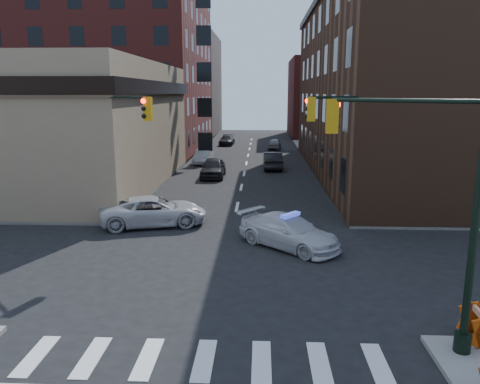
# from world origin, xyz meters

# --- Properties ---
(ground) EXTENTS (140.00, 140.00, 0.00)m
(ground) POSITION_xyz_m (0.00, 0.00, 0.00)
(ground) COLOR black
(ground) RESTS_ON ground
(sidewalk_nw) EXTENTS (34.00, 54.50, 0.15)m
(sidewalk_nw) POSITION_xyz_m (-23.00, 32.75, 0.07)
(sidewalk_nw) COLOR gray
(sidewalk_nw) RESTS_ON ground
(sidewalk_ne) EXTENTS (34.00, 54.50, 0.15)m
(sidewalk_ne) POSITION_xyz_m (23.00, 32.75, 0.07)
(sidewalk_ne) COLOR gray
(sidewalk_ne) RESTS_ON ground
(bank_building) EXTENTS (22.00, 22.00, 9.00)m
(bank_building) POSITION_xyz_m (-17.00, 16.50, 4.50)
(bank_building) COLOR #887659
(bank_building) RESTS_ON ground
(apartment_block) EXTENTS (25.00, 25.00, 24.00)m
(apartment_block) POSITION_xyz_m (-18.50, 40.00, 12.00)
(apartment_block) COLOR maroon
(apartment_block) RESTS_ON ground
(commercial_row_ne) EXTENTS (14.00, 34.00, 14.00)m
(commercial_row_ne) POSITION_xyz_m (13.00, 22.50, 7.00)
(commercial_row_ne) COLOR #4D301E
(commercial_row_ne) RESTS_ON ground
(filler_nw) EXTENTS (20.00, 18.00, 16.00)m
(filler_nw) POSITION_xyz_m (-16.00, 62.00, 8.00)
(filler_nw) COLOR brown
(filler_nw) RESTS_ON ground
(filler_ne) EXTENTS (16.00, 16.00, 12.00)m
(filler_ne) POSITION_xyz_m (14.00, 58.00, 6.00)
(filler_ne) COLOR maroon
(filler_ne) RESTS_ON ground
(signal_pole_se) EXTENTS (5.40, 5.27, 8.00)m
(signal_pole_se) POSITION_xyz_m (6.04, -5.52, 4.61)
(signal_pole_se) COLOR black
(signal_pole_se) RESTS_ON sidewalk_se
(signal_pole_nw) EXTENTS (3.58, 3.67, 8.00)m
(signal_pole_nw) POSITION_xyz_m (-5.85, 5.34, 4.34)
(signal_pole_nw) COLOR black
(signal_pole_nw) RESTS_ON sidewalk_nw
(signal_pole_ne) EXTENTS (3.67, 3.58, 8.00)m
(signal_pole_ne) POSITION_xyz_m (5.84, 5.35, 4.34)
(signal_pole_ne) COLOR black
(signal_pole_ne) RESTS_ON sidewalk_ne
(tree_ne_near) EXTENTS (3.00, 3.00, 4.85)m
(tree_ne_near) POSITION_xyz_m (7.50, 26.00, 3.49)
(tree_ne_near) COLOR black
(tree_ne_near) RESTS_ON sidewalk_ne
(tree_ne_far) EXTENTS (3.00, 3.00, 4.85)m
(tree_ne_far) POSITION_xyz_m (7.50, 34.00, 3.49)
(tree_ne_far) COLOR black
(tree_ne_far) RESTS_ON sidewalk_ne
(police_car) EXTENTS (5.07, 4.82, 1.45)m
(police_car) POSITION_xyz_m (2.72, 2.51, 0.72)
(police_car) COLOR silver
(police_car) RESTS_ON ground
(pickup) EXTENTS (5.95, 3.84, 1.53)m
(pickup) POSITION_xyz_m (-4.16, 5.80, 0.76)
(pickup) COLOR #BCBCC0
(pickup) RESTS_ON ground
(parked_car_wnear) EXTENTS (1.88, 4.66, 1.59)m
(parked_car_wnear) POSITION_xyz_m (-2.50, 20.17, 0.79)
(parked_car_wnear) COLOR black
(parked_car_wnear) RESTS_ON ground
(parked_car_wfar) EXTENTS (1.61, 4.27, 1.39)m
(parked_car_wfar) POSITION_xyz_m (-4.25, 27.73, 0.70)
(parked_car_wfar) COLOR #9DA0A5
(parked_car_wfar) RESTS_ON ground
(parked_car_wdeep) EXTENTS (2.01, 4.53, 1.29)m
(parked_car_wdeep) POSITION_xyz_m (-3.12, 44.37, 0.65)
(parked_car_wdeep) COLOR black
(parked_car_wdeep) RESTS_ON ground
(parked_car_enear) EXTENTS (1.75, 4.75, 1.55)m
(parked_car_enear) POSITION_xyz_m (2.50, 24.67, 0.78)
(parked_car_enear) COLOR black
(parked_car_enear) RESTS_ON ground
(parked_car_efar) EXTENTS (1.88, 3.93, 1.30)m
(parked_car_efar) POSITION_xyz_m (3.13, 40.07, 0.65)
(parked_car_efar) COLOR gray
(parked_car_efar) RESTS_ON ground
(pedestrian_a) EXTENTS (0.75, 0.74, 1.75)m
(pedestrian_a) POSITION_xyz_m (-9.81, 8.22, 1.03)
(pedestrian_a) COLOR black
(pedestrian_a) RESTS_ON sidewalk_nw
(pedestrian_b) EXTENTS (1.08, 0.94, 1.87)m
(pedestrian_b) POSITION_xyz_m (-8.62, 7.68, 1.09)
(pedestrian_b) COLOR black
(pedestrian_b) RESTS_ON sidewalk_nw
(pedestrian_c) EXTENTS (1.02, 1.15, 1.86)m
(pedestrian_c) POSITION_xyz_m (-9.70, 8.10, 1.08)
(pedestrian_c) COLOR black
(pedestrian_c) RESTS_ON sidewalk_nw
(barrel_road) EXTENTS (0.52, 0.52, 0.91)m
(barrel_road) POSITION_xyz_m (2.47, 3.36, 0.45)
(barrel_road) COLOR #E1540A
(barrel_road) RESTS_ON ground
(barrel_bank) EXTENTS (0.73, 0.73, 1.04)m
(barrel_bank) POSITION_xyz_m (-4.26, 5.98, 0.52)
(barrel_bank) COLOR #EA530B
(barrel_bank) RESTS_ON ground
(barricade_se_a) EXTENTS (0.63, 1.20, 0.88)m
(barricade_se_a) POSITION_xyz_m (7.47, -5.70, 0.59)
(barricade_se_a) COLOR #E5570A
(barricade_se_a) RESTS_ON sidewalk_se
(barricade_nw_a) EXTENTS (1.24, 0.74, 0.88)m
(barricade_nw_a) POSITION_xyz_m (-9.50, 6.49, 0.59)
(barricade_nw_a) COLOR red
(barricade_nw_a) RESTS_ON sidewalk_nw
(barricade_nw_b) EXTENTS (1.20, 0.80, 0.82)m
(barricade_nw_b) POSITION_xyz_m (-8.50, 8.00, 0.56)
(barricade_nw_b) COLOR #E8600A
(barricade_nw_b) RESTS_ON sidewalk_nw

